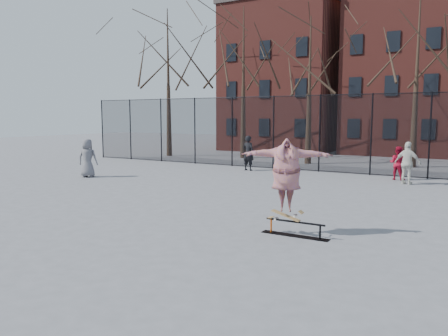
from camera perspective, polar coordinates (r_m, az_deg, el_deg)
The scene contains 11 objects.
ground at distance 11.11m, azimuth -2.19°, elevation -8.30°, with size 100.00×100.00×0.00m, color slate.
skate_rail at distance 10.81m, azimuth 9.24°, elevation -8.01°, with size 1.70×0.26×0.37m.
skateboard at distance 10.83m, azimuth 8.06°, elevation -6.46°, with size 0.80×0.19×0.10m, color #9F753F, non-canonical shape.
skater at distance 10.66m, azimuth 8.14°, elevation -1.55°, with size 2.19×0.60×1.78m, color #623E9B.
bystander_grey at distance 21.71m, azimuth -17.38°, elevation 1.25°, with size 0.89×0.58×1.83m, color slate.
bystander_black at distance 23.32m, azimuth 3.19°, elevation 1.97°, with size 0.68×0.45×1.87m, color black.
bystander_red at distance 21.38m, azimuth 21.74°, elevation 0.59°, with size 0.74×0.58×1.53m, color maroon.
bystander_white at distance 20.06m, azimuth 22.86°, elevation 0.59°, with size 1.07×0.44×1.82m, color silver.
fence at distance 22.80m, azimuth 15.69°, elevation 4.43°, with size 34.03×0.07×4.00m.
tree_row at distance 27.24m, azimuth 17.89°, elevation 15.90°, with size 33.66×7.46×10.67m.
rowhouses at distance 35.54m, azimuth 22.56°, elevation 11.40°, with size 29.00×7.00×13.00m.
Camera 1 is at (5.79, -9.03, 2.89)m, focal length 35.00 mm.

